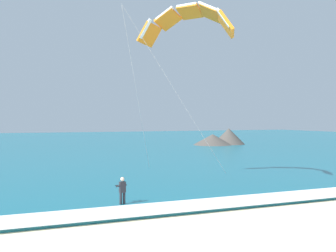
{
  "coord_description": "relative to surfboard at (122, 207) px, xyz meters",
  "views": [
    {
      "loc": [
        -7.93,
        -7.07,
        4.87
      ],
      "look_at": [
        0.56,
        14.58,
        4.44
      ],
      "focal_mm": 40.91,
      "sensor_mm": 36.0,
      "label": 1
    }
  ],
  "objects": [
    {
      "name": "kite_primary",
      "position": [
        6.08,
        4.86,
        11.93
      ],
      "size": [
        8.44,
        7.38,
        11.92
      ],
      "color": "orange"
    },
    {
      "name": "headland_right",
      "position": [
        29.21,
        41.14,
        1.3
      ],
      "size": [
        10.71,
        7.65,
        3.16
      ],
      "color": "#47423D",
      "rests_on": "ground"
    },
    {
      "name": "surf_foam",
      "position": [
        2.64,
        -1.67,
        0.19
      ],
      "size": [
        200.0,
        2.46,
        0.04
      ],
      "primitive_type": "cube",
      "color": "white",
      "rests_on": "sea"
    },
    {
      "name": "sea",
      "position": [
        2.64,
        57.33,
        0.07
      ],
      "size": [
        200.0,
        120.0,
        0.2
      ],
      "primitive_type": "cube",
      "color": "#146075",
      "rests_on": "ground"
    },
    {
      "name": "kitesurfer",
      "position": [
        -0.0,
        0.02,
        0.91
      ],
      "size": [
        0.58,
        0.58,
        1.69
      ],
      "color": "#232328",
      "rests_on": "ground"
    },
    {
      "name": "surfboard",
      "position": [
        0.0,
        0.0,
        0.0
      ],
      "size": [
        0.67,
        1.45,
        0.09
      ],
      "color": "#239EC6",
      "rests_on": "ground"
    }
  ]
}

